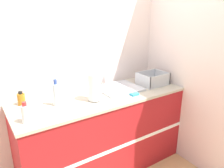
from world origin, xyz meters
TOP-DOWN VIEW (x-y plane):
  - wall_back at (0.00, 0.68)m, footprint 4.30×0.06m
  - wall_right at (0.98, 0.32)m, footprint 0.06×2.65m
  - counter_cabinet at (0.00, 0.32)m, footprint 1.92×0.67m
  - sink at (0.27, 0.39)m, footprint 0.48×0.44m
  - paper_towel_roll at (-0.14, 0.24)m, footprint 0.13×0.13m
  - dish_rack at (0.72, 0.30)m, footprint 0.34×0.27m
  - bottle_white_spray at (-0.84, 0.14)m, footprint 0.07×0.07m
  - bottle_amber at (-0.79, 0.54)m, footprint 0.07×0.07m
  - bottle_clear at (-0.51, 0.34)m, footprint 0.06×0.06m
  - sponge at (0.30, 0.13)m, footprint 0.09×0.06m

SIDE VIEW (x-z plane):
  - counter_cabinet at x=0.00m, z-range 0.00..0.94m
  - sponge at x=0.30m, z-range 0.94..0.96m
  - sink at x=0.27m, z-range 0.83..1.08m
  - dish_rack at x=0.72m, z-range 0.92..1.07m
  - bottle_amber at x=-0.79m, z-range 0.93..1.07m
  - bottle_white_spray at x=-0.84m, z-range 0.93..1.11m
  - bottle_clear at x=-0.51m, z-range 0.92..1.19m
  - paper_towel_roll at x=-0.14m, z-range 0.94..1.22m
  - wall_back at x=0.00m, z-range 0.00..2.60m
  - wall_right at x=0.98m, z-range 0.00..2.60m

